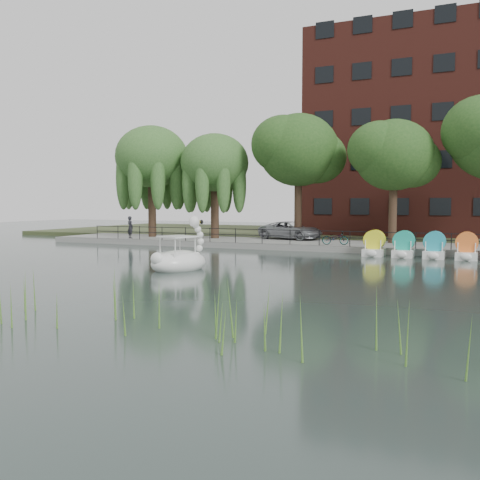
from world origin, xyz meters
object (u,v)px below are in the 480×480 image
Objects in this scene: bicycle at (335,237)px; swan_boat at (180,258)px; pedestrian at (130,226)px; minivan at (291,229)px.

bicycle is 0.50× the size of swan_boat.
bicycle is at bearing -152.45° from pedestrian.
bicycle is (4.37, -3.73, -0.28)m from minivan.
minivan is 12.49m from pedestrian.
minivan is 1.63× the size of swan_boat.
bicycle is at bearing -117.87° from minivan.
swan_boat is at bearing -167.01° from minivan.
pedestrian is (-11.85, -3.93, 0.21)m from minivan.
pedestrian is 17.48m from swan_boat.
bicycle is at bearing 90.87° from swan_boat.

